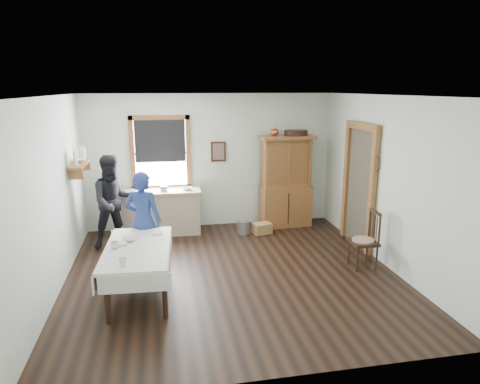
# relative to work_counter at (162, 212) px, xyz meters

# --- Properties ---
(room) EXTENTS (5.01, 5.01, 2.70)m
(room) POSITION_rel_work_counter_xyz_m (1.03, -2.15, 0.92)
(room) COLOR black
(room) RESTS_ON ground
(window) EXTENTS (1.18, 0.07, 1.48)m
(window) POSITION_rel_work_counter_xyz_m (0.03, 0.31, 1.19)
(window) COLOR white
(window) RESTS_ON room
(doorway) EXTENTS (0.09, 1.14, 2.22)m
(doorway) POSITION_rel_work_counter_xyz_m (3.48, -1.30, 0.73)
(doorway) COLOR #474033
(doorway) RESTS_ON room
(wall_shelf) EXTENTS (0.24, 1.00, 0.44)m
(wall_shelf) POSITION_rel_work_counter_xyz_m (-1.34, -0.61, 1.14)
(wall_shelf) COLOR brown
(wall_shelf) RESTS_ON room
(framed_picture) EXTENTS (0.30, 0.04, 0.40)m
(framed_picture) POSITION_rel_work_counter_xyz_m (1.18, 0.31, 1.12)
(framed_picture) COLOR black
(framed_picture) RESTS_ON room
(rug_beater) EXTENTS (0.01, 0.27, 0.27)m
(rug_beater) POSITION_rel_work_counter_xyz_m (3.48, -1.85, 1.29)
(rug_beater) COLOR black
(rug_beater) RESTS_ON room
(work_counter) EXTENTS (1.54, 0.64, 0.87)m
(work_counter) POSITION_rel_work_counter_xyz_m (0.00, 0.00, 0.00)
(work_counter) COLOR tan
(work_counter) RESTS_ON room
(china_hutch) EXTENTS (1.12, 0.57, 1.87)m
(china_hutch) POSITION_rel_work_counter_xyz_m (2.52, 0.03, 0.50)
(china_hutch) COLOR brown
(china_hutch) RESTS_ON room
(dining_table) EXTENTS (1.00, 1.76, 0.69)m
(dining_table) POSITION_rel_work_counter_xyz_m (-0.36, -2.53, -0.09)
(dining_table) COLOR silver
(dining_table) RESTS_ON room
(spindle_chair) EXTENTS (0.44, 0.44, 0.94)m
(spindle_chair) POSITION_rel_work_counter_xyz_m (3.11, -2.30, 0.04)
(spindle_chair) COLOR black
(spindle_chair) RESTS_ON room
(pail) EXTENTS (0.26, 0.26, 0.27)m
(pail) POSITION_rel_work_counter_xyz_m (1.56, -0.35, -0.30)
(pail) COLOR #999BA1
(pail) RESTS_ON room
(wicker_basket) EXTENTS (0.40, 0.33, 0.21)m
(wicker_basket) POSITION_rel_work_counter_xyz_m (1.93, -0.40, -0.33)
(wicker_basket) COLOR #A17949
(wicker_basket) RESTS_ON room
(woman_blue) EXTENTS (0.62, 0.51, 1.46)m
(woman_blue) POSITION_rel_work_counter_xyz_m (-0.30, -1.66, 0.29)
(woman_blue) COLOR navy
(woman_blue) RESTS_ON room
(figure_dark) EXTENTS (0.90, 0.79, 1.54)m
(figure_dark) POSITION_rel_work_counter_xyz_m (-0.84, -0.55, 0.34)
(figure_dark) COLOR black
(figure_dark) RESTS_ON room
(table_cup_a) EXTENTS (0.15, 0.15, 0.10)m
(table_cup_a) POSITION_rel_work_counter_xyz_m (-0.65, -2.53, 0.30)
(table_cup_a) COLOR silver
(table_cup_a) RESTS_ON dining_table
(table_cup_b) EXTENTS (0.13, 0.13, 0.09)m
(table_cup_b) POSITION_rel_work_counter_xyz_m (-0.50, -3.14, 0.30)
(table_cup_b) COLOR silver
(table_cup_b) RESTS_ON dining_table
(table_bowl) EXTENTS (0.23, 0.23, 0.05)m
(table_bowl) POSITION_rel_work_counter_xyz_m (-0.48, -2.25, 0.28)
(table_bowl) COLOR silver
(table_bowl) RESTS_ON dining_table
(counter_book) EXTENTS (0.18, 0.24, 0.02)m
(counter_book) POSITION_rel_work_counter_xyz_m (-0.63, -0.13, 0.45)
(counter_book) COLOR brown
(counter_book) RESTS_ON work_counter
(counter_bowl) EXTENTS (0.23, 0.23, 0.06)m
(counter_bowl) POSITION_rel_work_counter_xyz_m (0.50, -0.08, 0.46)
(counter_bowl) COLOR silver
(counter_bowl) RESTS_ON work_counter
(shelf_bowl) EXTENTS (0.22, 0.22, 0.05)m
(shelf_bowl) POSITION_rel_work_counter_xyz_m (-1.34, -0.60, 1.16)
(shelf_bowl) COLOR silver
(shelf_bowl) RESTS_ON wall_shelf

